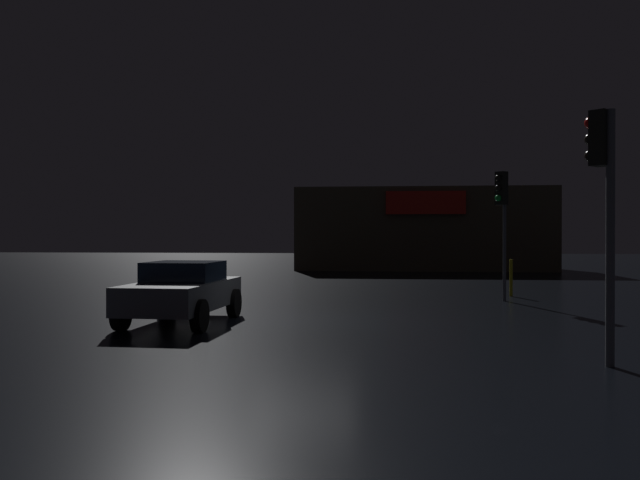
{
  "coord_description": "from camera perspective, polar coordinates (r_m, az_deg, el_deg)",
  "views": [
    {
      "loc": [
        1.92,
        -15.9,
        2.05
      ],
      "look_at": [
        -0.14,
        5.5,
        1.9
      ],
      "focal_mm": 37.38,
      "sensor_mm": 36.0,
      "label": 1
    }
  ],
  "objects": [
    {
      "name": "ground_plane",
      "position": [
        16.15,
        -1.4,
        -6.91
      ],
      "size": [
        120.0,
        120.0,
        0.0
      ],
      "primitive_type": "plane",
      "color": "black"
    },
    {
      "name": "store_building",
      "position": [
        41.21,
        8.73,
        0.91
      ],
      "size": [
        14.93,
        6.88,
        4.84
      ],
      "color": "brown",
      "rests_on": "ground"
    },
    {
      "name": "traffic_signal_main",
      "position": [
        21.44,
        15.3,
        3.2
      ],
      "size": [
        0.42,
        0.42,
        4.03
      ],
      "color": "#595B60",
      "rests_on": "ground"
    },
    {
      "name": "traffic_signal_cross_left",
      "position": [
        11.41,
        23.11,
        4.61
      ],
      "size": [
        0.42,
        0.42,
        4.02
      ],
      "color": "#595B60",
      "rests_on": "ground"
    },
    {
      "name": "car_near",
      "position": [
        15.91,
        -11.71,
        -4.3
      ],
      "size": [
        2.13,
        4.17,
        1.43
      ],
      "color": "slate",
      "rests_on": "ground"
    },
    {
      "name": "bollard_kerb_a",
      "position": [
        23.31,
        16.04,
        -3.13
      ],
      "size": [
        0.11,
        0.11,
        1.24
      ],
      "primitive_type": "cylinder",
      "color": "gold",
      "rests_on": "ground"
    }
  ]
}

